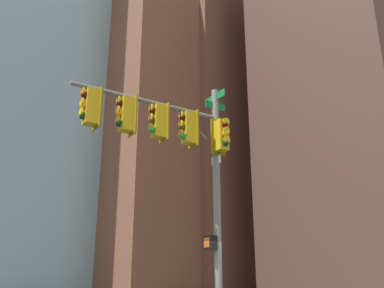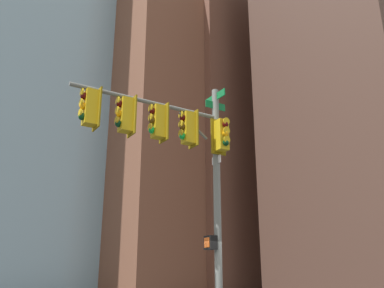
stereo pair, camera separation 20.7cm
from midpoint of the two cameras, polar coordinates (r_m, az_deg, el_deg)
The scene contains 5 objects.
signal_pole_assembly at distance 12.28m, azimuth -2.53°, elevation -0.28°, with size 4.96×1.92×7.41m.
building_brick_nearside at distance 52.67m, azimuth -5.60°, elevation -0.11°, with size 19.15×16.88×35.09m, color brown.
building_brick_midblock at distance 53.87m, azimuth 21.12°, elevation 4.58°, with size 22.99×14.60×42.04m, color #4C3328.
building_glass_tower at distance 62.47m, azimuth -22.48°, elevation 11.51°, with size 25.19×32.80×61.55m, color #8CB2C6.
building_brick_farside at distance 61.73m, azimuth 2.94°, elevation 4.65°, with size 22.35×15.86×50.36m, color brown.
Camera 1 is at (10.18, 7.91, 1.50)m, focal length 38.66 mm.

